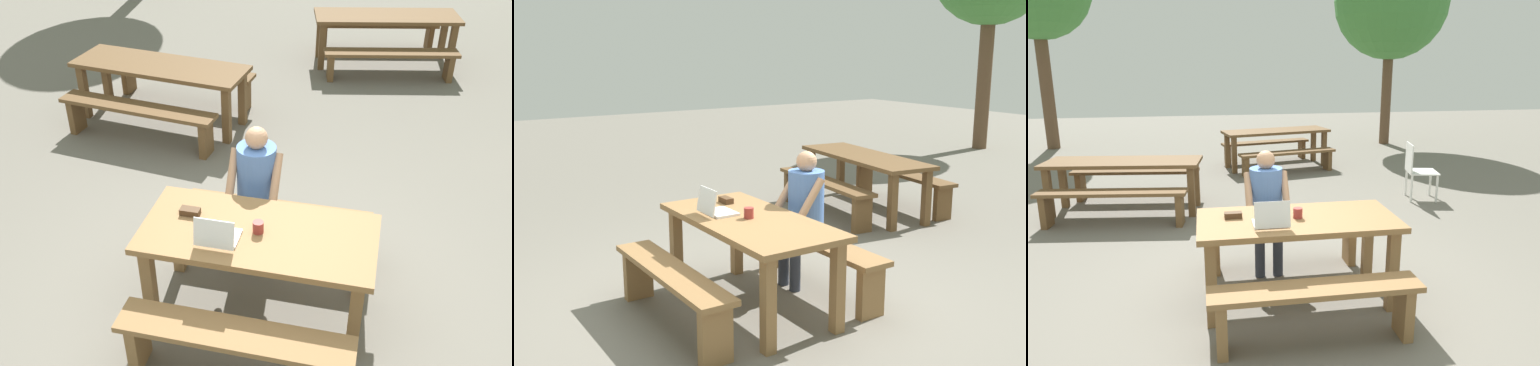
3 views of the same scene
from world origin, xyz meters
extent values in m
plane|color=slate|center=(0.00, 0.00, 0.00)|extent=(30.00, 30.00, 0.00)
cube|color=olive|center=(0.00, 0.00, 0.75)|extent=(1.72, 0.83, 0.05)
cube|color=olive|center=(-0.76, -0.31, 0.36)|extent=(0.09, 0.09, 0.73)
cube|color=olive|center=(0.76, -0.31, 0.36)|extent=(0.09, 0.09, 0.73)
cube|color=olive|center=(-0.76, 0.31, 0.36)|extent=(0.09, 0.09, 0.73)
cube|color=olive|center=(0.76, 0.31, 0.36)|extent=(0.09, 0.09, 0.73)
cube|color=olive|center=(0.00, -0.71, 0.46)|extent=(1.61, 0.30, 0.05)
cube|color=olive|center=(-0.70, -0.71, 0.22)|extent=(0.08, 0.24, 0.43)
cube|color=olive|center=(0.00, 0.71, 0.46)|extent=(1.61, 0.30, 0.05)
cube|color=olive|center=(-0.70, 0.71, 0.22)|extent=(0.08, 0.24, 0.43)
cube|color=olive|center=(0.70, 0.71, 0.22)|extent=(0.08, 0.24, 0.43)
cube|color=white|center=(-0.26, -0.13, 0.79)|extent=(0.29, 0.22, 0.02)
cube|color=white|center=(-0.26, -0.26, 0.90)|extent=(0.29, 0.05, 0.21)
cube|color=black|center=(-0.26, -0.25, 0.90)|extent=(0.27, 0.04, 0.19)
cube|color=#4C331E|center=(-0.55, 0.09, 0.80)|extent=(0.15, 0.08, 0.05)
cylinder|color=#99332D|center=(0.00, -0.01, 0.82)|extent=(0.08, 0.08, 0.09)
cylinder|color=#333847|center=(-0.27, 0.53, 0.24)|extent=(0.10, 0.10, 0.48)
cylinder|color=#333847|center=(-0.09, 0.53, 0.24)|extent=(0.10, 0.10, 0.48)
cube|color=#333847|center=(-0.18, 0.62, 0.52)|extent=(0.28, 0.28, 0.12)
cylinder|color=#517AC6|center=(-0.18, 0.71, 0.81)|extent=(0.33, 0.33, 0.51)
cylinder|color=tan|center=(-0.36, 0.61, 0.83)|extent=(0.07, 0.32, 0.41)
cylinder|color=tan|center=(0.00, 0.61, 0.83)|extent=(0.07, 0.32, 0.41)
sphere|color=tan|center=(-0.18, 0.71, 1.15)|extent=(0.19, 0.19, 0.19)
cube|color=brown|center=(-1.89, 2.93, 0.72)|extent=(2.19, 0.95, 0.05)
cube|color=brown|center=(-2.88, 2.79, 0.35)|extent=(0.10, 0.10, 0.69)
cube|color=brown|center=(-0.97, 2.56, 0.35)|extent=(0.10, 0.10, 0.69)
cube|color=brown|center=(-2.82, 3.29, 0.35)|extent=(0.10, 0.10, 0.69)
cube|color=brown|center=(-0.91, 3.06, 0.35)|extent=(0.10, 0.10, 0.69)
cube|color=brown|center=(-1.97, 2.32, 0.45)|extent=(1.93, 0.53, 0.05)
cube|color=brown|center=(-2.81, 2.43, 0.21)|extent=(0.11, 0.25, 0.43)
cube|color=brown|center=(-1.12, 2.22, 0.21)|extent=(0.11, 0.25, 0.43)
cube|color=brown|center=(-1.82, 3.53, 0.45)|extent=(1.93, 0.53, 0.05)
cube|color=brown|center=(-2.67, 3.63, 0.21)|extent=(0.11, 0.25, 0.43)
cube|color=brown|center=(-0.97, 3.43, 0.21)|extent=(0.11, 0.25, 0.43)
cube|color=brown|center=(0.66, 5.49, 0.72)|extent=(2.20, 1.13, 0.05)
cube|color=brown|center=(-0.22, 5.04, 0.35)|extent=(0.11, 0.11, 0.70)
cube|color=brown|center=(1.64, 5.44, 0.35)|extent=(0.11, 0.11, 0.70)
cube|color=brown|center=(-0.32, 5.54, 0.35)|extent=(0.11, 0.11, 0.70)
cube|color=brown|center=(1.53, 5.93, 0.35)|extent=(0.11, 0.11, 0.70)
cube|color=brown|center=(0.79, 4.87, 0.40)|extent=(1.91, 0.69, 0.05)
cube|color=brown|center=(-0.04, 4.70, 0.19)|extent=(0.13, 0.25, 0.38)
cube|color=brown|center=(1.61, 5.05, 0.19)|extent=(0.13, 0.25, 0.38)
cube|color=brown|center=(0.53, 6.10, 0.40)|extent=(1.91, 0.69, 0.05)
cube|color=brown|center=(-0.30, 5.93, 0.19)|extent=(0.13, 0.25, 0.38)
cube|color=brown|center=(1.35, 6.28, 0.19)|extent=(0.13, 0.25, 0.38)
camera|label=1|loc=(0.77, -3.31, 3.42)|focal=41.52mm
camera|label=2|loc=(4.22, -2.56, 2.16)|focal=43.99mm
camera|label=3|loc=(-0.77, -3.81, 2.10)|focal=33.23mm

